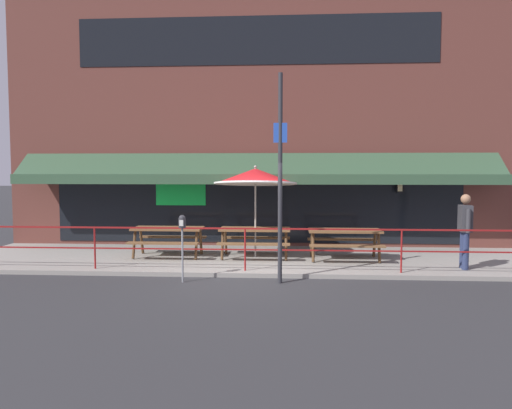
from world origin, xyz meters
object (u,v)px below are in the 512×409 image
object	(u,v)px
picnic_table_centre	(255,234)
picnic_table_right	(345,236)
pedestrian_walking	(465,227)
parking_meter_near	(182,228)
picnic_table_left	(168,234)
patio_umbrella_centre	(255,177)
street_sign_pole	(280,177)

from	to	relation	value
picnic_table_centre	picnic_table_right	xyz separation A→B (m)	(2.27, -0.16, 0.00)
pedestrian_walking	parking_meter_near	bearing A→B (deg)	-167.91
picnic_table_centre	picnic_table_right	bearing A→B (deg)	-3.96
picnic_table_left	patio_umbrella_centre	size ratio (longest dim) A/B	0.76
patio_umbrella_centre	pedestrian_walking	world-z (taller)	patio_umbrella_centre
patio_umbrella_centre	parking_meter_near	world-z (taller)	patio_umbrella_centre
picnic_table_right	picnic_table_centre	bearing A→B (deg)	176.04
picnic_table_left	parking_meter_near	size ratio (longest dim) A/B	1.27
picnic_table_centre	street_sign_pole	size ratio (longest dim) A/B	0.42
picnic_table_right	parking_meter_near	xyz separation A→B (m)	(-3.63, -2.30, 0.44)
picnic_table_centre	patio_umbrella_centre	size ratio (longest dim) A/B	0.76
pedestrian_walking	parking_meter_near	world-z (taller)	pedestrian_walking
patio_umbrella_centre	pedestrian_walking	xyz separation A→B (m)	(4.87, -1.28, -1.12)
picnic_table_centre	pedestrian_walking	xyz separation A→B (m)	(4.87, -1.12, 0.35)
picnic_table_left	street_sign_pole	size ratio (longest dim) A/B	0.42
street_sign_pole	patio_umbrella_centre	bearing A→B (deg)	104.93
picnic_table_right	street_sign_pole	size ratio (longest dim) A/B	0.42
picnic_table_centre	street_sign_pole	xyz separation A→B (m)	(0.68, -2.41, 1.52)
pedestrian_walking	picnic_table_centre	bearing A→B (deg)	167.01
picnic_table_centre	parking_meter_near	xyz separation A→B (m)	(-1.36, -2.46, 0.44)
picnic_table_right	patio_umbrella_centre	xyz separation A→B (m)	(-2.27, 0.31, 1.47)
picnic_table_centre	parking_meter_near	size ratio (longest dim) A/B	1.27
picnic_table_centre	picnic_table_left	bearing A→B (deg)	-179.97
patio_umbrella_centre	street_sign_pole	size ratio (longest dim) A/B	0.55
picnic_table_left	pedestrian_walking	world-z (taller)	pedestrian_walking
picnic_table_left	pedestrian_walking	distance (m)	7.23
picnic_table_left	picnic_table_centre	distance (m)	2.27
patio_umbrella_centre	parking_meter_near	bearing A→B (deg)	-117.47
patio_umbrella_centre	picnic_table_left	bearing A→B (deg)	-175.98
picnic_table_right	picnic_table_left	bearing A→B (deg)	178.03
patio_umbrella_centre	street_sign_pole	world-z (taller)	street_sign_pole
picnic_table_right	pedestrian_walking	world-z (taller)	pedestrian_walking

